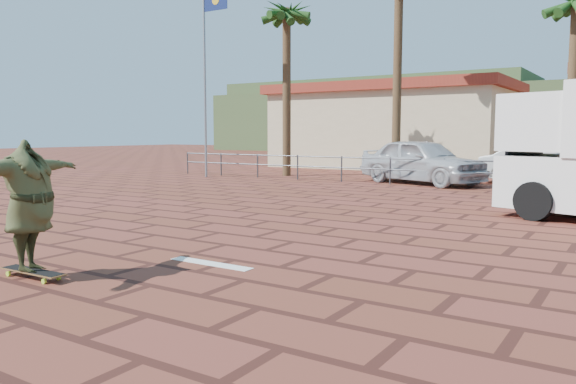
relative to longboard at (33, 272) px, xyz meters
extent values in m
plane|color=brown|center=(0.72, 3.08, -0.09)|extent=(120.00, 120.00, 0.00)
cube|color=white|center=(1.42, 1.88, -0.08)|extent=(1.40, 0.22, 0.01)
cylinder|color=#47494F|center=(-11.28, 15.08, 0.41)|extent=(0.06, 0.06, 1.00)
cylinder|color=#47494F|center=(-9.28, 15.08, 0.41)|extent=(0.06, 0.06, 1.00)
cylinder|color=#47494F|center=(-7.28, 15.08, 0.41)|extent=(0.06, 0.06, 1.00)
cylinder|color=#47494F|center=(-5.28, 15.08, 0.41)|extent=(0.06, 0.06, 1.00)
cylinder|color=#47494F|center=(-3.28, 15.08, 0.41)|extent=(0.06, 0.06, 1.00)
cylinder|color=#47494F|center=(-1.28, 15.08, 0.41)|extent=(0.06, 0.06, 1.00)
cylinder|color=#47494F|center=(0.72, 15.08, 0.41)|extent=(0.06, 0.06, 1.00)
cylinder|color=#47494F|center=(2.72, 15.08, 0.41)|extent=(0.06, 0.06, 1.00)
cylinder|color=#47494F|center=(4.72, 15.08, 0.41)|extent=(0.06, 0.06, 1.00)
cylinder|color=#47494F|center=(0.72, 15.08, 0.86)|extent=(24.00, 0.05, 0.05)
cylinder|color=#47494F|center=(0.72, 15.08, 0.46)|extent=(24.00, 0.05, 0.05)
cylinder|color=gray|center=(-9.28, 14.08, 3.91)|extent=(0.10, 0.10, 8.00)
cube|color=#101D50|center=(-8.63, 14.08, 7.21)|extent=(1.20, 0.02, 0.80)
cylinder|color=brown|center=(-6.78, 16.58, 3.41)|extent=(0.36, 0.36, 7.00)
sphere|color=#26511B|center=(-6.78, 16.58, 6.96)|extent=(2.40, 2.40, 2.40)
cylinder|color=brown|center=(-2.28, 18.08, 4.01)|extent=(0.36, 0.36, 8.20)
cylinder|color=brown|center=(4.22, 18.58, 3.16)|extent=(0.36, 0.36, 6.50)
cube|color=beige|center=(-5.28, 25.08, 1.91)|extent=(12.00, 7.00, 4.00)
cube|color=maroon|center=(-5.28, 25.08, 4.16)|extent=(12.60, 7.60, 0.50)
cube|color=#384C28|center=(0.72, 53.08, 2.91)|extent=(70.00, 18.00, 6.00)
cube|color=#384C28|center=(-21.28, 59.08, 3.91)|extent=(35.00, 14.00, 8.00)
cube|color=olive|center=(0.00, 0.00, 0.01)|extent=(1.08, 0.27, 0.02)
cube|color=black|center=(0.00, 0.00, 0.02)|extent=(1.04, 0.25, 0.00)
cube|color=silver|center=(-0.37, -0.01, -0.02)|extent=(0.06, 0.18, 0.03)
cube|color=silver|center=(0.37, 0.01, -0.02)|extent=(0.06, 0.18, 0.03)
cylinder|color=#C1F333|center=(-0.37, -0.12, -0.05)|extent=(0.07, 0.03, 0.07)
cylinder|color=#C1F333|center=(-0.37, 0.09, -0.05)|extent=(0.07, 0.03, 0.07)
cylinder|color=#C1F333|center=(0.37, -0.09, -0.05)|extent=(0.07, 0.03, 0.07)
cylinder|color=#C1F333|center=(0.37, 0.12, -0.05)|extent=(0.07, 0.03, 0.07)
imported|color=#404625|center=(0.00, 0.00, 0.87)|extent=(1.19, 2.17, 1.71)
cube|color=white|center=(4.86, 9.89, 2.03)|extent=(2.26, 2.70, 1.27)
cube|color=black|center=(4.20, 10.08, 1.56)|extent=(0.55, 1.75, 0.69)
cylinder|color=black|center=(4.66, 8.79, 0.34)|extent=(0.90, 0.51, 0.85)
cylinder|color=black|center=(5.26, 10.93, 0.34)|extent=(0.90, 0.51, 0.85)
imported|color=#B5B8BD|center=(-0.44, 16.08, 0.76)|extent=(5.37, 3.63, 1.70)
imported|color=white|center=(3.37, 18.12, 0.61)|extent=(4.35, 1.80, 1.40)
camera|label=1|loc=(6.69, -4.23, 1.81)|focal=35.00mm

